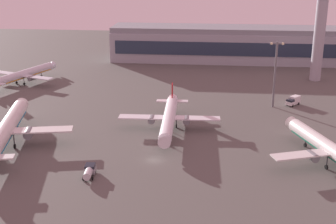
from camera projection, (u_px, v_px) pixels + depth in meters
ground_plane at (154, 160)px, 117.03m from camera, size 416.00×416.00×0.00m
terminal_building at (251, 44)px, 224.20m from camera, size 132.99×22.40×16.40m
control_tower at (321, 19)px, 184.20m from camera, size 8.00×8.00×43.49m
airplane_mid_apron at (6, 130)px, 124.67m from camera, size 35.49×45.33×11.70m
airplane_terminal_side at (331, 150)px, 113.21m from camera, size 30.50×38.72×10.28m
airplane_far_stand at (169, 118)px, 136.33m from camera, size 29.85×38.37×9.85m
airplane_near_gate at (23, 75)px, 186.03m from camera, size 28.14×35.73×9.49m
fuel_truck at (89, 171)px, 108.12m from camera, size 2.85×6.46×2.35m
catering_truck at (293, 101)px, 159.68m from camera, size 5.53×5.77×3.05m
apron_light_east at (275, 70)px, 154.23m from camera, size 4.80×0.90×22.14m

